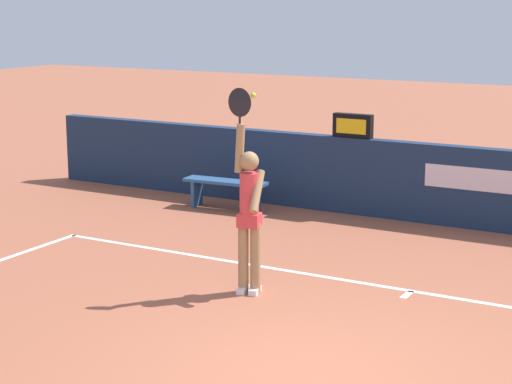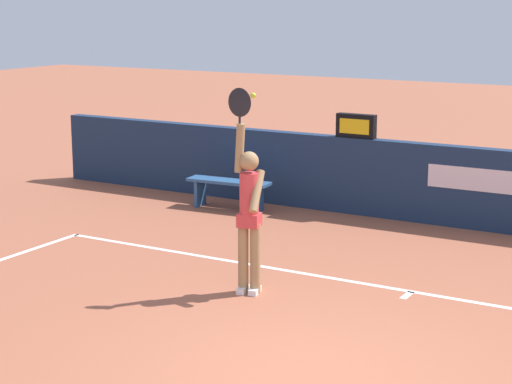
# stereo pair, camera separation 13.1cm
# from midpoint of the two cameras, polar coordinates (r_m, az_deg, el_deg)

# --- Properties ---
(ground_plane) EXTENTS (60.00, 60.00, 0.00)m
(ground_plane) POSITION_cam_midpoint_polar(r_m,az_deg,el_deg) (8.55, 3.62, -11.75)
(ground_plane) COLOR #9C543B
(court_lines) EXTENTS (10.75, 5.68, 0.00)m
(court_lines) POSITION_cam_midpoint_polar(r_m,az_deg,el_deg) (8.63, 3.89, -11.52)
(court_lines) COLOR white
(court_lines) RESTS_ON ground
(back_wall) EXTENTS (16.49, 0.24, 1.27)m
(back_wall) POSITION_cam_midpoint_polar(r_m,az_deg,el_deg) (14.01, 15.12, 0.12)
(back_wall) COLOR #192B4A
(back_wall) RESTS_ON ground
(speed_display) EXTENTS (0.66, 0.15, 0.39)m
(speed_display) POSITION_cam_midpoint_polar(r_m,az_deg,el_deg) (14.58, 6.70, 4.24)
(speed_display) COLOR black
(speed_display) RESTS_ON back_wall
(tennis_player) EXTENTS (0.48, 0.40, 2.48)m
(tennis_player) POSITION_cam_midpoint_polar(r_m,az_deg,el_deg) (10.55, -0.11, -1.13)
(tennis_player) COLOR #A27C51
(tennis_player) RESTS_ON ground
(tennis_ball) EXTENTS (0.07, 0.07, 0.07)m
(tennis_ball) POSITION_cam_midpoint_polar(r_m,az_deg,el_deg) (10.33, 0.18, 6.22)
(tennis_ball) COLOR #CDE32F
(courtside_bench_near) EXTENTS (1.48, 0.46, 0.50)m
(courtside_bench_near) POSITION_cam_midpoint_polar(r_m,az_deg,el_deg) (14.98, -1.52, 0.32)
(courtside_bench_near) COLOR #2A5283
(courtside_bench_near) RESTS_ON ground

